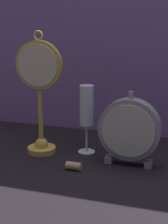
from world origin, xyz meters
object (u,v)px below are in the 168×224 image
Objects in this scene: pocket_watch_on_stand at (40,91)px; champagne_flute at (86,110)px; mantel_clock_silver at (129,130)px; wine_cork at (74,166)px.

pocket_watch_on_stand is 1.76× the size of champagne_flute.
pocket_watch_on_stand is 0.29m from mantel_clock_silver.
pocket_watch_on_stand is 0.15m from champagne_flute.
pocket_watch_on_stand reaches higher than wine_cork.
wine_cork is at bearing -34.29° from pocket_watch_on_stand.
pocket_watch_on_stand is at bearing -162.22° from champagne_flute.
pocket_watch_on_stand reaches higher than mantel_clock_silver.
wine_cork is (0.14, -0.09, -0.18)m from pocket_watch_on_stand.
pocket_watch_on_stand reaches higher than champagne_flute.
mantel_clock_silver is 1.01× the size of champagne_flute.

